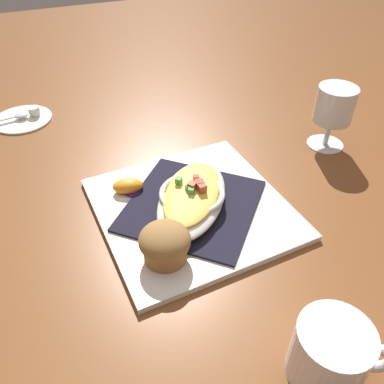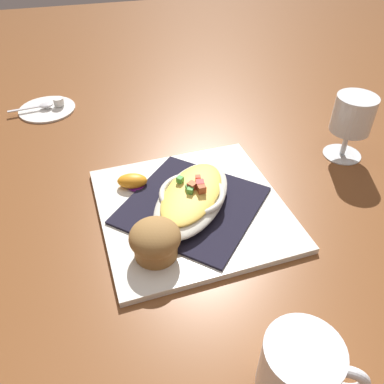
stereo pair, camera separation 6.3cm
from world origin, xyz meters
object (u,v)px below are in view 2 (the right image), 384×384
object	(u,v)px
stemmed_glass	(352,118)
creamer_cup_0	(59,101)
square_plate	(192,208)
creamer_saucer	(47,108)
gratin_dish	(192,196)
muffin	(155,240)
spoon	(42,106)
orange_garnish	(133,181)
coffee_mug	(299,372)

from	to	relation	value
stemmed_glass	creamer_cup_0	size ratio (longest dim) A/B	5.22
square_plate	creamer_saucer	xyz separation A→B (m)	(-0.24, 0.42, -0.00)
gratin_dish	creamer_cup_0	xyz separation A→B (m)	(-0.21, 0.42, -0.02)
stemmed_glass	creamer_saucer	xyz separation A→B (m)	(-0.57, 0.34, -0.08)
creamer_cup_0	square_plate	bearing A→B (deg)	-63.41
muffin	creamer_cup_0	world-z (taller)	muffin
spoon	creamer_cup_0	xyz separation A→B (m)	(0.04, 0.01, 0.00)
orange_garnish	creamer_saucer	world-z (taller)	orange_garnish
square_plate	gratin_dish	bearing A→B (deg)	2.02
muffin	coffee_mug	size ratio (longest dim) A/B	0.69
orange_garnish	creamer_cup_0	distance (m)	0.37
muffin	orange_garnish	bearing A→B (deg)	93.44
spoon	creamer_cup_0	bearing A→B (deg)	8.02
muffin	spoon	world-z (taller)	muffin
gratin_dish	coffee_mug	distance (m)	0.31
square_plate	muffin	distance (m)	0.12
coffee_mug	stemmed_glass	world-z (taller)	stemmed_glass
square_plate	creamer_cup_0	xyz separation A→B (m)	(-0.21, 0.42, 0.01)
orange_garnish	coffee_mug	world-z (taller)	coffee_mug
stemmed_glass	spoon	xyz separation A→B (m)	(-0.58, 0.34, -0.07)
stemmed_glass	creamer_cup_0	bearing A→B (deg)	147.83
orange_garnish	creamer_cup_0	size ratio (longest dim) A/B	2.39
orange_garnish	coffee_mug	bearing A→B (deg)	-72.23
creamer_saucer	spoon	size ratio (longest dim) A/B	1.27
gratin_dish	creamer_cup_0	size ratio (longest dim) A/B	9.27
muffin	creamer_saucer	distance (m)	0.53
muffin	creamer_cup_0	bearing A→B (deg)	104.92
muffin	stemmed_glass	world-z (taller)	stemmed_glass
gratin_dish	orange_garnish	xyz separation A→B (m)	(-0.09, 0.08, -0.01)
square_plate	creamer_cup_0	bearing A→B (deg)	116.59
creamer_saucer	creamer_cup_0	size ratio (longest dim) A/B	5.35
creamer_saucer	stemmed_glass	bearing A→B (deg)	-30.55
gratin_dish	spoon	xyz separation A→B (m)	(-0.25, 0.42, -0.02)
square_plate	stemmed_glass	bearing A→B (deg)	14.34
square_plate	coffee_mug	world-z (taller)	coffee_mug
gratin_dish	orange_garnish	world-z (taller)	gratin_dish
coffee_mug	orange_garnish	bearing A→B (deg)	107.77
spoon	creamer_cup_0	distance (m)	0.04
spoon	creamer_saucer	bearing A→B (deg)	8.02
coffee_mug	creamer_saucer	distance (m)	0.78
orange_garnish	creamer_saucer	bearing A→B (deg)	114.29
gratin_dish	creamer_saucer	bearing A→B (deg)	119.84
muffin	square_plate	bearing A→B (deg)	48.93
orange_garnish	coffee_mug	distance (m)	0.40
coffee_mug	creamer_saucer	world-z (taller)	coffee_mug
orange_garnish	creamer_cup_0	xyz separation A→B (m)	(-0.13, 0.35, -0.00)
gratin_dish	coffee_mug	world-z (taller)	coffee_mug
muffin	creamer_cup_0	distance (m)	0.53
orange_garnish	spoon	distance (m)	0.38
stemmed_glass	creamer_saucer	bearing A→B (deg)	149.45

